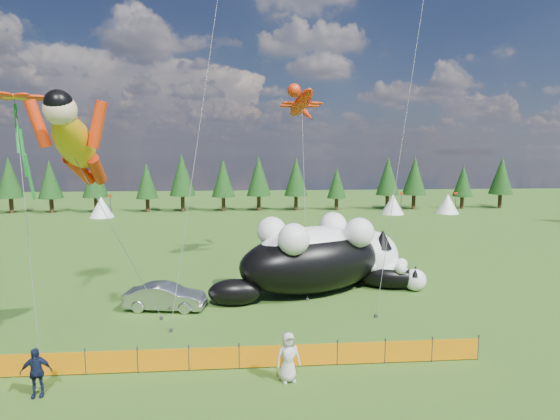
% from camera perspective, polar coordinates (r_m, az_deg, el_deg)
% --- Properties ---
extents(ground, '(160.00, 160.00, 0.00)m').
position_cam_1_polar(ground, '(21.56, -7.98, -16.28)').
color(ground, '#183C0B').
rests_on(ground, ground).
extents(safety_fence, '(22.06, 0.06, 1.10)m').
position_cam_1_polar(safety_fence, '(18.63, -8.59, -18.58)').
color(safety_fence, '#262626').
rests_on(safety_fence, ground).
extents(tree_line, '(90.00, 4.00, 8.00)m').
position_cam_1_polar(tree_line, '(64.87, -5.67, 3.38)').
color(tree_line, black).
rests_on(tree_line, ground).
extents(festival_tents, '(50.00, 3.20, 2.80)m').
position_cam_1_polar(festival_tents, '(60.90, 4.67, 0.66)').
color(festival_tents, white).
rests_on(festival_tents, ground).
extents(cat_large, '(12.49, 7.98, 4.73)m').
position_cam_1_polar(cat_large, '(27.56, 5.38, -5.99)').
color(cat_large, black).
rests_on(cat_large, ground).
extents(cat_small, '(4.96, 3.21, 1.88)m').
position_cam_1_polar(cat_small, '(29.16, 14.08, -8.18)').
color(cat_small, black).
rests_on(cat_small, ground).
extents(car, '(4.56, 2.13, 1.45)m').
position_cam_1_polar(car, '(25.48, -14.70, -10.91)').
color(car, '#ABABB0').
rests_on(car, ground).
extents(spectator_c, '(1.14, 0.72, 1.81)m').
position_cam_1_polar(spectator_c, '(18.73, -29.26, -18.00)').
color(spectator_c, '#131934').
rests_on(spectator_c, ground).
extents(spectator_e, '(1.05, 0.81, 1.92)m').
position_cam_1_polar(spectator_e, '(17.50, 1.09, -18.64)').
color(spectator_e, beige).
rests_on(spectator_e, ground).
extents(superhero_kite, '(4.89, 6.53, 11.68)m').
position_cam_1_polar(superhero_kite, '(19.64, -25.20, 7.93)').
color(superhero_kite, '#D69C0B').
rests_on(superhero_kite, ground).
extents(gecko_kite, '(4.36, 12.54, 15.19)m').
position_cam_1_polar(gecko_kite, '(34.04, 2.77, 13.77)').
color(gecko_kite, red).
rests_on(gecko_kite, ground).
extents(flower_kite, '(4.21, 6.26, 12.25)m').
position_cam_1_polar(flower_kite, '(25.01, -31.34, 12.14)').
color(flower_kite, red).
rests_on(flower_kite, ground).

